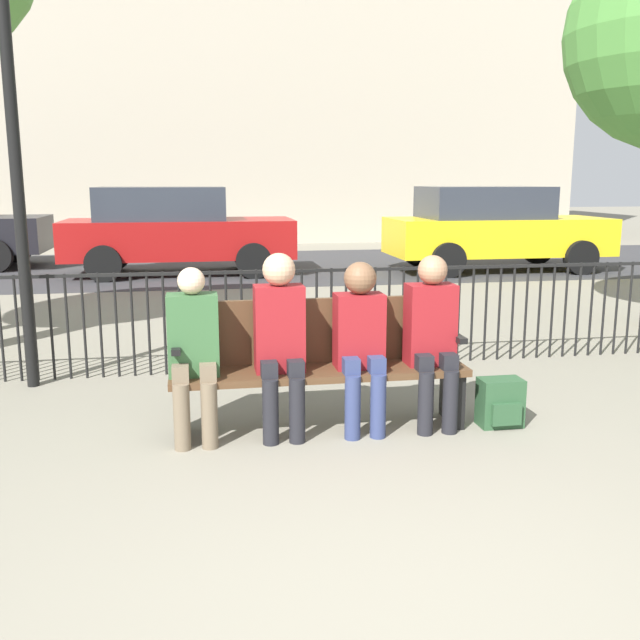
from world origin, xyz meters
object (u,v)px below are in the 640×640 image
at_px(park_bench, 318,359).
at_px(parked_car_0, 175,229).
at_px(backpack, 500,403).
at_px(seated_person_2, 360,336).
at_px(seated_person_0, 193,346).
at_px(seated_person_3, 432,332).
at_px(seated_person_1, 280,335).
at_px(parked_car_2, 493,227).
at_px(lamp_post, 11,109).

xyz_separation_m(park_bench, parked_car_0, (-1.22, 8.75, 0.34)).
height_order(backpack, parked_car_0, parked_car_0).
xyz_separation_m(park_bench, backpack, (1.30, -0.23, -0.33)).
xyz_separation_m(seated_person_2, backpack, (1.02, -0.10, -0.51)).
xyz_separation_m(seated_person_0, seated_person_3, (1.67, 0.00, 0.03)).
relative_size(seated_person_1, parked_car_2, 0.30).
height_order(park_bench, parked_car_0, parked_car_0).
distance_m(seated_person_0, parked_car_0, 8.89).
height_order(park_bench, seated_person_2, seated_person_2).
bearing_deg(backpack, seated_person_2, 174.45).
distance_m(seated_person_1, parked_car_2, 9.83).
bearing_deg(lamp_post, parked_car_2, 43.80).
xyz_separation_m(seated_person_1, lamp_post, (-1.98, 1.55, 1.60)).
bearing_deg(seated_person_2, seated_person_3, 0.20).
xyz_separation_m(seated_person_0, parked_car_2, (5.73, 8.38, 0.18)).
bearing_deg(seated_person_3, parked_car_0, 102.84).
height_order(seated_person_3, backpack, seated_person_3).
bearing_deg(seated_person_0, park_bench, 8.62).
distance_m(seated_person_2, backpack, 1.15).
bearing_deg(backpack, lamp_post, 155.14).
relative_size(seated_person_3, parked_car_2, 0.30).
relative_size(seated_person_2, parked_car_0, 0.29).
xyz_separation_m(backpack, parked_car_0, (-2.52, 8.98, 0.67)).
distance_m(park_bench, seated_person_0, 0.90).
relative_size(parked_car_0, parked_car_2, 1.00).
bearing_deg(seated_person_0, parked_car_2, 55.64).
relative_size(seated_person_3, lamp_post, 0.36).
bearing_deg(seated_person_0, seated_person_1, 0.43).
bearing_deg(lamp_post, seated_person_3, -26.84).
xyz_separation_m(seated_person_1, parked_car_2, (5.14, 8.38, 0.13)).
bearing_deg(parked_car_2, seated_person_0, -124.36).
height_order(seated_person_1, backpack, seated_person_1).
distance_m(backpack, lamp_post, 4.47).
bearing_deg(seated_person_3, parked_car_2, 64.17).
distance_m(seated_person_2, seated_person_3, 0.52).
distance_m(backpack, parked_car_2, 9.22).
distance_m(seated_person_2, lamp_post, 3.40).
height_order(seated_person_1, parked_car_0, parked_car_0).
bearing_deg(parked_car_0, backpack, -74.31).
relative_size(seated_person_0, seated_person_3, 0.96).
bearing_deg(seated_person_2, seated_person_1, 179.64).
bearing_deg(backpack, seated_person_0, 177.40).
relative_size(seated_person_0, backpack, 3.39).
xyz_separation_m(seated_person_2, seated_person_3, (0.52, 0.00, 0.01)).
xyz_separation_m(park_bench, lamp_post, (-2.26, 1.42, 1.81)).
bearing_deg(parked_car_0, lamp_post, -98.09).
height_order(backpack, lamp_post, lamp_post).
relative_size(seated_person_3, backpack, 3.53).
bearing_deg(seated_person_3, backpack, -11.44).
xyz_separation_m(seated_person_0, backpack, (2.17, -0.10, -0.49)).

